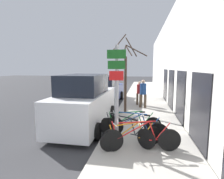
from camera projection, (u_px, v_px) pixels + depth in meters
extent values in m
plane|color=#333335|center=(108.00, 105.00, 12.66)|extent=(80.00, 80.00, 0.00)
cube|color=#ADA89E|center=(144.00, 98.00, 14.95)|extent=(3.20, 32.00, 0.15)
cube|color=silver|center=(166.00, 60.00, 14.25)|extent=(0.20, 32.00, 6.50)
cube|color=black|center=(199.00, 110.00, 5.60)|extent=(0.03, 1.87, 2.38)
cube|color=black|center=(180.00, 96.00, 8.33)|extent=(0.03, 1.87, 2.38)
cube|color=black|center=(171.00, 89.00, 11.07)|extent=(0.03, 1.87, 2.38)
cube|color=black|center=(165.00, 85.00, 13.80)|extent=(0.03, 1.87, 2.38)
cylinder|color=#939399|center=(117.00, 97.00, 5.50)|extent=(0.13, 0.13, 3.22)
cube|color=#19591E|center=(116.00, 54.00, 5.26)|extent=(0.58, 0.02, 0.27)
cube|color=#19591E|center=(116.00, 65.00, 5.30)|extent=(0.53, 0.02, 0.25)
cube|color=red|center=(116.00, 76.00, 5.34)|extent=(0.44, 0.02, 0.29)
cylinder|color=black|center=(112.00, 140.00, 5.27)|extent=(0.70, 0.16, 0.70)
cylinder|color=black|center=(169.00, 140.00, 5.28)|extent=(0.70, 0.16, 0.70)
cylinder|color=red|center=(134.00, 130.00, 5.23)|extent=(0.97, 0.21, 0.57)
cylinder|color=red|center=(137.00, 122.00, 5.20)|extent=(1.12, 0.24, 0.09)
cylinder|color=red|center=(152.00, 131.00, 5.24)|extent=(0.21, 0.07, 0.50)
cylinder|color=red|center=(159.00, 139.00, 5.28)|extent=(0.61, 0.14, 0.08)
cylinder|color=red|center=(163.00, 132.00, 5.25)|extent=(0.46, 0.11, 0.56)
cylinder|color=red|center=(115.00, 131.00, 5.23)|extent=(0.21, 0.07, 0.60)
cube|color=black|center=(156.00, 122.00, 5.21)|extent=(0.21, 0.11, 0.04)
cylinder|color=#99999E|center=(118.00, 121.00, 5.19)|extent=(0.10, 0.44, 0.02)
cylinder|color=black|center=(110.00, 142.00, 5.27)|extent=(0.56, 0.32, 0.62)
cylinder|color=black|center=(153.00, 136.00, 5.72)|extent=(0.56, 0.32, 0.62)
cylinder|color=orange|center=(127.00, 131.00, 5.40)|extent=(0.75, 0.42, 0.51)
cylinder|color=orange|center=(129.00, 124.00, 5.40)|extent=(0.87, 0.48, 0.08)
cylinder|color=orange|center=(141.00, 130.00, 5.55)|extent=(0.18, 0.12, 0.44)
cylinder|color=orange|center=(146.00, 136.00, 5.64)|extent=(0.47, 0.27, 0.08)
cylinder|color=orange|center=(148.00, 129.00, 5.63)|extent=(0.36, 0.21, 0.50)
cylinder|color=orange|center=(112.00, 133.00, 5.26)|extent=(0.17, 0.11, 0.53)
cube|color=black|center=(143.00, 122.00, 5.55)|extent=(0.21, 0.16, 0.04)
cylinder|color=#99999E|center=(115.00, 124.00, 5.25)|extent=(0.22, 0.40, 0.02)
cylinder|color=black|center=(107.00, 126.00, 6.62)|extent=(0.56, 0.39, 0.65)
cylinder|color=black|center=(146.00, 139.00, 5.43)|extent=(0.56, 0.39, 0.65)
cylinder|color=black|center=(120.00, 122.00, 6.14)|extent=(0.83, 0.57, 0.54)
cylinder|color=black|center=(122.00, 116.00, 6.05)|extent=(0.96, 0.66, 0.08)
cylinder|color=black|center=(133.00, 127.00, 5.75)|extent=(0.19, 0.14, 0.47)
cylinder|color=black|center=(138.00, 136.00, 5.64)|extent=(0.52, 0.36, 0.08)
cylinder|color=black|center=(140.00, 130.00, 5.55)|extent=(0.39, 0.28, 0.52)
cylinder|color=black|center=(109.00, 120.00, 6.52)|extent=(0.19, 0.14, 0.56)
cube|color=black|center=(135.00, 120.00, 5.66)|extent=(0.21, 0.18, 0.04)
cylinder|color=#99999E|center=(110.00, 113.00, 6.43)|extent=(0.26, 0.38, 0.02)
cylinder|color=black|center=(115.00, 125.00, 6.66)|extent=(0.67, 0.26, 0.69)
cylinder|color=black|center=(159.00, 133.00, 5.85)|extent=(0.67, 0.26, 0.69)
cylinder|color=#1E4799|center=(130.00, 119.00, 6.31)|extent=(0.89, 0.35, 0.57)
cylinder|color=#1E4799|center=(133.00, 113.00, 6.24)|extent=(1.04, 0.40, 0.09)
cylinder|color=#1E4799|center=(145.00, 122.00, 6.06)|extent=(0.20, 0.10, 0.50)
cylinder|color=#1E4799|center=(150.00, 131.00, 5.99)|extent=(0.56, 0.22, 0.08)
cylinder|color=#1E4799|center=(153.00, 124.00, 5.92)|extent=(0.42, 0.17, 0.56)
cylinder|color=#1E4799|center=(117.00, 118.00, 6.58)|extent=(0.20, 0.10, 0.60)
cube|color=black|center=(147.00, 115.00, 5.98)|extent=(0.22, 0.14, 0.04)
cylinder|color=#99999E|center=(119.00, 111.00, 6.50)|extent=(0.17, 0.42, 0.02)
cylinder|color=black|center=(109.00, 127.00, 6.54)|extent=(0.66, 0.19, 0.67)
cylinder|color=black|center=(153.00, 126.00, 6.64)|extent=(0.66, 0.19, 0.67)
cylinder|color=#197233|center=(126.00, 118.00, 6.54)|extent=(0.91, 0.25, 0.55)
cylinder|color=#197233|center=(128.00, 112.00, 6.52)|extent=(1.06, 0.28, 0.09)
cylinder|color=#197233|center=(140.00, 119.00, 6.58)|extent=(0.20, 0.08, 0.48)
cylinder|color=#197233|center=(145.00, 125.00, 6.62)|extent=(0.57, 0.16, 0.08)
cylinder|color=#197233|center=(147.00, 119.00, 6.60)|extent=(0.43, 0.13, 0.54)
cylinder|color=#197233|center=(111.00, 119.00, 6.51)|extent=(0.20, 0.08, 0.58)
cube|color=black|center=(142.00, 112.00, 6.55)|extent=(0.21, 0.12, 0.04)
cylinder|color=#99999E|center=(114.00, 112.00, 6.48)|extent=(0.12, 0.43, 0.02)
cube|color=silver|center=(85.00, 107.00, 8.00)|extent=(1.93, 4.80, 1.37)
cube|color=black|center=(84.00, 84.00, 7.67)|extent=(1.71, 2.51, 0.83)
cylinder|color=black|center=(78.00, 110.00, 9.68)|extent=(0.23, 0.67, 0.66)
cylinder|color=black|center=(111.00, 112.00, 9.34)|extent=(0.23, 0.67, 0.66)
cylinder|color=black|center=(50.00, 128.00, 6.79)|extent=(0.23, 0.67, 0.66)
cylinder|color=black|center=(97.00, 132.00, 6.45)|extent=(0.23, 0.67, 0.66)
cube|color=navy|center=(106.00, 93.00, 13.42)|extent=(2.21, 4.89, 1.10)
cube|color=black|center=(105.00, 81.00, 13.12)|extent=(1.87, 2.59, 0.78)
cylinder|color=black|center=(100.00, 95.00, 15.12)|extent=(0.27, 0.69, 0.68)
cylinder|color=black|center=(121.00, 95.00, 14.67)|extent=(0.27, 0.69, 0.68)
cylinder|color=black|center=(87.00, 101.00, 12.26)|extent=(0.27, 0.69, 0.68)
cylinder|color=black|center=(113.00, 102.00, 11.82)|extent=(0.27, 0.69, 0.68)
cylinder|color=#4C3D2D|center=(145.00, 101.00, 11.02)|extent=(0.16, 0.16, 0.85)
cylinder|color=#4C3D2D|center=(140.00, 101.00, 11.13)|extent=(0.16, 0.16, 0.85)
cylinder|color=navy|center=(143.00, 89.00, 10.97)|extent=(0.39, 0.39, 0.68)
sphere|color=tan|center=(143.00, 82.00, 10.92)|extent=(0.23, 0.23, 0.23)
cylinder|color=#4C3D2D|center=(141.00, 99.00, 11.90)|extent=(0.15, 0.15, 0.78)
cylinder|color=#4C3D2D|center=(137.00, 99.00, 11.89)|extent=(0.15, 0.15, 0.78)
cylinder|color=maroon|center=(139.00, 89.00, 11.80)|extent=(0.36, 0.36, 0.61)
sphere|color=tan|center=(140.00, 83.00, 11.75)|extent=(0.21, 0.21, 0.21)
cylinder|color=#3D2D23|center=(125.00, 85.00, 9.64)|extent=(0.14, 0.14, 3.13)
cylinder|color=#3D2D23|center=(131.00, 47.00, 9.38)|extent=(0.65, 0.18, 1.02)
cylinder|color=#3D2D23|center=(129.00, 51.00, 9.06)|extent=(0.44, 0.70, 0.61)
cylinder|color=#3D2D23|center=(124.00, 52.00, 9.92)|extent=(0.32, 1.06, 0.62)
cylinder|color=#3D2D23|center=(136.00, 50.00, 9.26)|extent=(1.17, 0.16, 0.66)
cylinder|color=#3D2D23|center=(117.00, 46.00, 9.43)|extent=(1.00, 0.10, 1.21)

